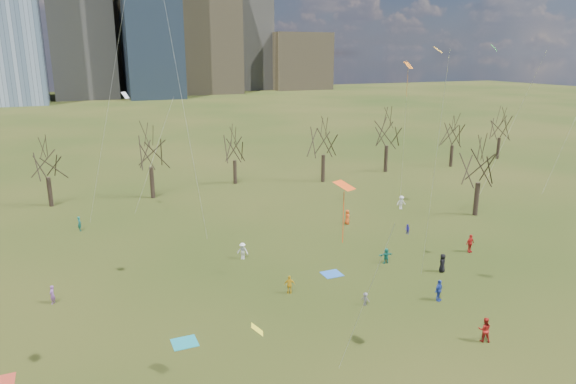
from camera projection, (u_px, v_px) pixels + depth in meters
name	position (u px, v px, depth m)	size (l,w,h in m)	color
ground	(360.00, 340.00, 33.28)	(500.00, 500.00, 0.00)	black
downtown_skyline	(92.00, 0.00, 209.18)	(212.50, 78.00, 118.00)	slate
bare_tree_row	(209.00, 151.00, 64.70)	(113.04, 29.80, 9.50)	black
blanket_teal	(185.00, 343.00, 33.00)	(1.60, 1.50, 0.03)	teal
blanket_navy	(332.00, 274.00, 43.27)	(1.60, 1.50, 0.03)	blue
person_3	(365.00, 299.00, 37.77)	(0.66, 0.38, 1.02)	slate
person_4	(290.00, 285.00, 39.58)	(0.87, 0.36, 1.49)	gold
person_5	(386.00, 256.00, 45.35)	(1.31, 0.42, 1.41)	#1B7A6A
person_6	(443.00, 263.00, 43.51)	(0.79, 0.52, 1.62)	black
person_7	(52.00, 295.00, 38.02)	(0.52, 0.34, 1.44)	#8A52A4
person_8	(407.00, 229.00, 52.63)	(0.52, 0.40, 1.07)	#2E27AB
person_9	(243.00, 251.00, 46.25)	(1.00, 0.58, 1.55)	white
person_10	(470.00, 243.00, 47.83)	(1.02, 0.43, 1.74)	red
person_12	(347.00, 217.00, 55.70)	(0.80, 0.52, 1.64)	#E45419
person_13	(80.00, 224.00, 53.65)	(0.57, 0.38, 1.57)	#16665C
person_14	(485.00, 329.00, 32.98)	(0.81, 0.63, 1.68)	#B21E19
person_15	(401.00, 202.00, 61.14)	(1.06, 0.61, 1.63)	silver
person_16	(439.00, 290.00, 38.41)	(0.99, 0.41, 1.68)	#263FA5
kites_airborne	(361.00, 112.00, 40.49)	(62.54, 46.56, 30.47)	#F65014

